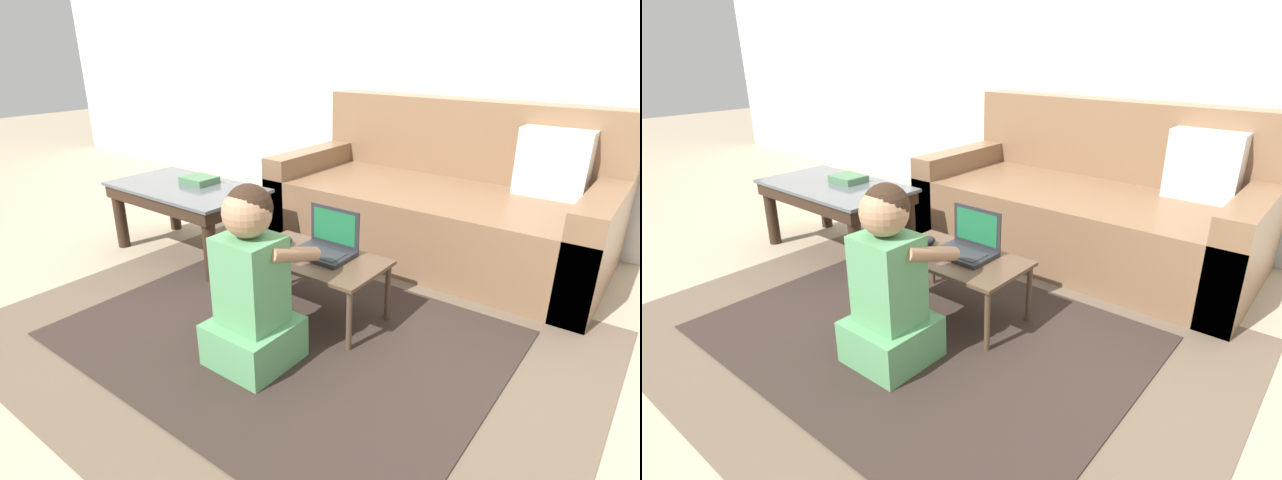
% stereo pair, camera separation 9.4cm
% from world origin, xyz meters
% --- Properties ---
extents(ground_plane, '(16.00, 16.00, 0.00)m').
position_xyz_m(ground_plane, '(0.00, 0.00, 0.00)').
color(ground_plane, gray).
extents(wall_back, '(9.00, 0.06, 2.50)m').
position_xyz_m(wall_back, '(0.00, 1.59, 1.25)').
color(wall_back, silver).
rests_on(wall_back, ground_plane).
extents(area_rug, '(2.44, 1.87, 0.01)m').
position_xyz_m(area_rug, '(0.02, -0.20, 0.00)').
color(area_rug, brown).
rests_on(area_rug, ground_plane).
extents(couch, '(1.87, 0.94, 0.86)m').
position_xyz_m(couch, '(0.13, 1.10, 0.29)').
color(couch, brown).
rests_on(couch, ground_plane).
extents(coffee_table, '(0.92, 0.50, 0.41)m').
position_xyz_m(coffee_table, '(-1.03, 0.16, 0.34)').
color(coffee_table, '#4C5156').
rests_on(coffee_table, ground_plane).
extents(laptop_desk, '(0.63, 0.36, 0.29)m').
position_xyz_m(laptop_desk, '(0.02, 0.02, 0.26)').
color(laptop_desk, '#4C3828').
rests_on(laptop_desk, ground_plane).
extents(laptop, '(0.26, 0.19, 0.20)m').
position_xyz_m(laptop, '(0.04, 0.07, 0.33)').
color(laptop, '#232328').
rests_on(laptop, laptop_desk).
extents(computer_mouse, '(0.07, 0.11, 0.04)m').
position_xyz_m(computer_mouse, '(-0.17, 0.02, 0.32)').
color(computer_mouse, black).
rests_on(computer_mouse, laptop_desk).
extents(person_seated, '(0.30, 0.42, 0.72)m').
position_xyz_m(person_seated, '(0.05, -0.41, 0.33)').
color(person_seated, '#518E5B').
rests_on(person_seated, ground_plane).
extents(book_on_table, '(0.19, 0.16, 0.04)m').
position_xyz_m(book_on_table, '(-1.01, 0.25, 0.43)').
color(book_on_table, '#47704C').
rests_on(book_on_table, coffee_table).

